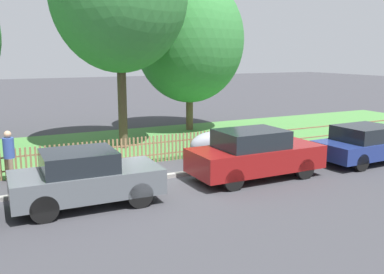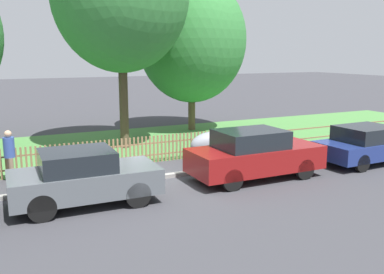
# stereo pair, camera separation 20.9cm
# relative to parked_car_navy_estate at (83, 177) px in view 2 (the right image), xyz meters

# --- Properties ---
(ground_plane) EXTENTS (120.00, 120.00, 0.00)m
(ground_plane) POSITION_rel_parked_car_navy_estate_xyz_m (2.09, 1.24, -0.74)
(ground_plane) COLOR #38383D
(kerb_stone) EXTENTS (39.11, 0.20, 0.12)m
(kerb_stone) POSITION_rel_parked_car_navy_estate_xyz_m (2.09, 1.34, -0.68)
(kerb_stone) COLOR gray
(kerb_stone) RESTS_ON ground
(grass_strip) EXTENTS (39.11, 7.10, 0.01)m
(grass_strip) POSITION_rel_parked_car_navy_estate_xyz_m (2.09, 6.90, -0.74)
(grass_strip) COLOR #477F3D
(grass_strip) RESTS_ON ground
(park_fence) EXTENTS (39.11, 0.05, 0.98)m
(park_fence) POSITION_rel_parked_car_navy_estate_xyz_m (2.09, 3.36, -0.25)
(park_fence) COLOR olive
(park_fence) RESTS_ON ground
(parked_car_navy_estate) EXTENTS (3.78, 1.79, 1.45)m
(parked_car_navy_estate) POSITION_rel_parked_car_navy_estate_xyz_m (0.00, 0.00, 0.00)
(parked_car_navy_estate) COLOR #51565B
(parked_car_navy_estate) RESTS_ON ground
(parked_car_red_compact) EXTENTS (4.24, 1.74, 1.55)m
(parked_car_red_compact) POSITION_rel_parked_car_navy_estate_xyz_m (5.30, 0.08, 0.04)
(parked_car_red_compact) COLOR maroon
(parked_car_red_compact) RESTS_ON ground
(parked_car_white_van) EXTENTS (4.03, 1.88, 1.34)m
(parked_car_white_van) POSITION_rel_parked_car_navy_estate_xyz_m (10.09, -0.01, -0.06)
(parked_car_white_van) COLOR navy
(parked_car_white_van) RESTS_ON ground
(covered_motorcycle) EXTENTS (1.91, 0.94, 1.12)m
(covered_motorcycle) POSITION_rel_parked_car_navy_estate_xyz_m (5.24, 2.51, -0.07)
(covered_motorcycle) COLOR black
(covered_motorcycle) RESTS_ON ground
(tree_far_left) EXTENTS (5.41, 5.41, 7.64)m
(tree_far_left) POSITION_rel_parked_car_navy_estate_xyz_m (7.34, 8.84, 3.78)
(tree_far_left) COLOR brown
(tree_far_left) RESTS_ON ground
(pedestrian_near_fence) EXTENTS (0.36, 0.37, 1.61)m
(pedestrian_near_fence) POSITION_rel_parked_car_navy_estate_xyz_m (-1.59, 2.96, 0.17)
(pedestrian_near_fence) COLOR #7F6B51
(pedestrian_near_fence) RESTS_ON ground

